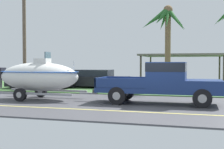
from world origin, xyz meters
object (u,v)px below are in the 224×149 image
object	(u,v)px
pickup_truck_towing	(166,81)
carport_awning	(183,56)
parked_sedan_near	(96,79)
parked_sedan_far	(39,80)
utility_pole	(24,24)
boat_on_trailer	(39,76)
palm_tree_mid	(166,26)

from	to	relation	value
pickup_truck_towing	carport_awning	world-z (taller)	carport_awning
parked_sedan_near	parked_sedan_far	xyz separation A→B (m)	(-3.76, -1.91, -0.00)
carport_awning	utility_pole	world-z (taller)	utility_pole
parked_sedan_far	carport_awning	xyz separation A→B (m)	(9.90, 5.42, 1.78)
parked_sedan_near	carport_awning	distance (m)	7.30
parked_sedan_near	utility_pole	world-z (taller)	utility_pole
parked_sedan_near	utility_pole	size ratio (longest dim) A/B	0.54
boat_on_trailer	utility_pole	bearing A→B (deg)	129.60
palm_tree_mid	boat_on_trailer	bearing A→B (deg)	-133.99
pickup_truck_towing	parked_sedan_far	world-z (taller)	pickup_truck_towing
utility_pole	boat_on_trailer	bearing A→B (deg)	-50.40
parked_sedan_far	carport_awning	distance (m)	11.43
carport_awning	parked_sedan_far	bearing A→B (deg)	-151.33
boat_on_trailer	parked_sedan_near	distance (m)	7.55
boat_on_trailer	palm_tree_mid	distance (m)	9.01
boat_on_trailer	parked_sedan_far	size ratio (longest dim) A/B	1.22
pickup_truck_towing	parked_sedan_near	bearing A→B (deg)	128.59
boat_on_trailer	parked_sedan_near	xyz separation A→B (m)	(0.54, 7.51, -0.51)
boat_on_trailer	parked_sedan_far	bearing A→B (deg)	119.88
parked_sedan_near	parked_sedan_far	size ratio (longest dim) A/B	1.03
palm_tree_mid	parked_sedan_far	bearing A→B (deg)	-177.00
pickup_truck_towing	utility_pole	size ratio (longest dim) A/B	0.67
utility_pole	palm_tree_mid	bearing A→B (deg)	11.57
parked_sedan_far	utility_pole	distance (m)	4.12
pickup_truck_towing	palm_tree_mid	distance (m)	6.93
parked_sedan_near	utility_pole	bearing A→B (deg)	-140.03
palm_tree_mid	utility_pole	bearing A→B (deg)	-168.43
boat_on_trailer	parked_sedan_far	distance (m)	6.48
parked_sedan_far	boat_on_trailer	bearing A→B (deg)	-60.12
parked_sedan_near	carport_awning	world-z (taller)	carport_awning
pickup_truck_towing	carport_awning	distance (m)	11.11
pickup_truck_towing	utility_pole	xyz separation A→B (m)	(-9.98, 4.17, 3.48)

